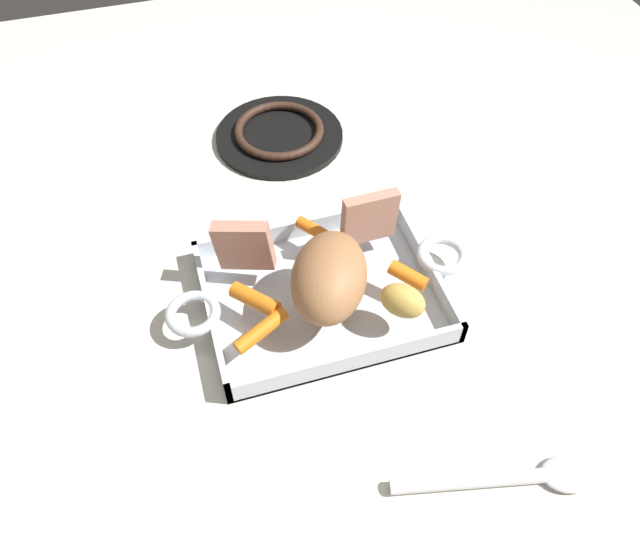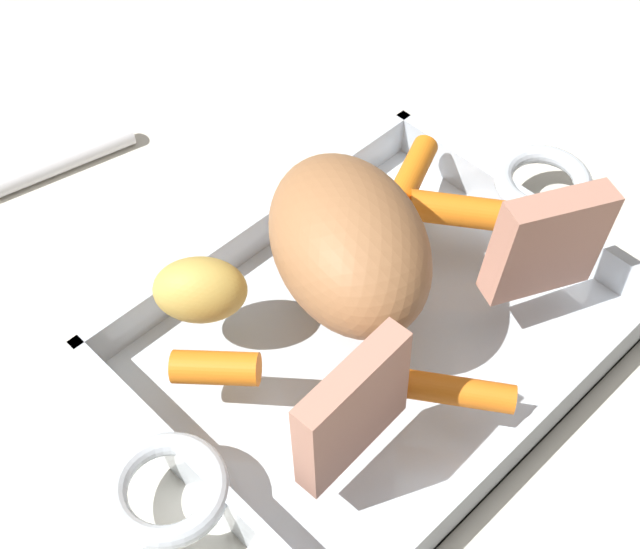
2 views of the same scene
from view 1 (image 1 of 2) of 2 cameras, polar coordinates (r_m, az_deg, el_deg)
The scene contains 12 objects.
ground_plane at distance 0.82m, azimuth 0.21°, elevation -2.19°, with size 1.71×1.71×0.00m, color silver.
roasting_dish at distance 0.81m, azimuth 0.21°, elevation -1.70°, with size 0.40×0.23×0.04m.
pork_roast at distance 0.74m, azimuth 0.65°, elevation -0.28°, with size 0.13×0.09×0.08m, color #A16C43.
roast_slice_thin at distance 0.78m, azimuth -7.01°, elevation 2.64°, with size 0.02×0.07×0.07m, color tan.
roast_slice_thick at distance 0.81m, azimuth 4.56°, elevation 5.21°, with size 0.02×0.07×0.07m, color tan.
baby_carrot_short at distance 0.78m, azimuth 8.10°, elevation -0.11°, with size 0.02×0.02×0.05m, color orange.
baby_carrot_northeast at distance 0.83m, azimuth -0.27°, elevation 3.99°, with size 0.02×0.02×0.06m, color orange.
baby_carrot_center_right at distance 0.76m, azimuth -6.00°, elevation -2.30°, with size 0.02×0.02×0.07m, color orange.
baby_carrot_southeast at distance 0.73m, azimuth -5.41°, elevation -5.12°, with size 0.02×0.02×0.07m, color orange.
potato_golden_small at distance 0.75m, azimuth 7.60°, elevation -2.41°, with size 0.06×0.04×0.04m, color gold.
stove_burner_rear at distance 1.04m, azimuth -3.76°, elevation 12.78°, with size 0.21×0.21×0.02m.
serving_spoon at distance 0.72m, azimuth 17.42°, elevation -17.40°, with size 0.22×0.08×0.02m.
Camera 1 is at (-0.14, -0.47, 0.65)m, focal length 34.82 mm.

